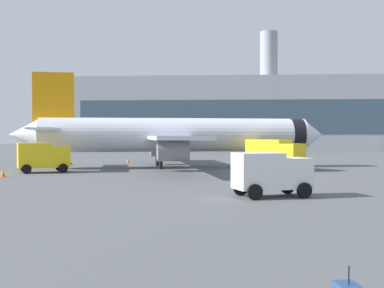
{
  "coord_description": "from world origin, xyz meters",
  "views": [
    {
      "loc": [
        0.12,
        -4.45,
        3.58
      ],
      "look_at": [
        -1.97,
        28.97,
        3.0
      ],
      "focal_mm": 43.8,
      "sensor_mm": 36.0,
      "label": 1
    }
  ],
  "objects_px": {
    "safety_cone_near": "(71,162)",
    "airplane_at_gate": "(175,135)",
    "service_truck": "(43,156)",
    "safety_cone_far": "(128,161)",
    "fuel_truck": "(274,153)",
    "cargo_van": "(271,172)",
    "safety_cone_mid": "(3,173)"
  },
  "relations": [
    {
      "from": "fuel_truck",
      "to": "cargo_van",
      "type": "xyz_separation_m",
      "value": [
        -2.65,
        -21.87,
        -0.32
      ]
    },
    {
      "from": "cargo_van",
      "to": "safety_cone_far",
      "type": "bearing_deg",
      "value": 114.54
    },
    {
      "from": "safety_cone_near",
      "to": "safety_cone_mid",
      "type": "bearing_deg",
      "value": -91.74
    },
    {
      "from": "cargo_van",
      "to": "safety_cone_near",
      "type": "distance_m",
      "value": 36.05
    },
    {
      "from": "airplane_at_gate",
      "to": "safety_cone_mid",
      "type": "height_order",
      "value": "airplane_at_gate"
    },
    {
      "from": "service_truck",
      "to": "fuel_truck",
      "type": "xyz_separation_m",
      "value": [
        22.96,
        4.82,
        0.16
      ]
    },
    {
      "from": "airplane_at_gate",
      "to": "fuel_truck",
      "type": "distance_m",
      "value": 11.46
    },
    {
      "from": "airplane_at_gate",
      "to": "safety_cone_far",
      "type": "distance_m",
      "value": 11.14
    },
    {
      "from": "service_truck",
      "to": "safety_cone_far",
      "type": "height_order",
      "value": "service_truck"
    },
    {
      "from": "service_truck",
      "to": "safety_cone_near",
      "type": "relative_size",
      "value": 8.55
    },
    {
      "from": "service_truck",
      "to": "airplane_at_gate",
      "type": "bearing_deg",
      "value": 33.44
    },
    {
      "from": "airplane_at_gate",
      "to": "fuel_truck",
      "type": "relative_size",
      "value": 5.84
    },
    {
      "from": "safety_cone_mid",
      "to": "airplane_at_gate",
      "type": "bearing_deg",
      "value": 43.34
    },
    {
      "from": "service_truck",
      "to": "fuel_truck",
      "type": "height_order",
      "value": "fuel_truck"
    },
    {
      "from": "service_truck",
      "to": "safety_cone_far",
      "type": "xyz_separation_m",
      "value": [
        5.19,
        16.06,
        -1.27
      ]
    },
    {
      "from": "airplane_at_gate",
      "to": "service_truck",
      "type": "xyz_separation_m",
      "value": [
        -12.12,
        -8.01,
        -2.05
      ]
    },
    {
      "from": "safety_cone_near",
      "to": "safety_cone_far",
      "type": "height_order",
      "value": "safety_cone_far"
    },
    {
      "from": "safety_cone_near",
      "to": "safety_cone_far",
      "type": "xyz_separation_m",
      "value": [
        6.32,
        4.16,
        0.03
      ]
    },
    {
      "from": "safety_cone_near",
      "to": "safety_cone_far",
      "type": "distance_m",
      "value": 7.57
    },
    {
      "from": "fuel_truck",
      "to": "safety_cone_mid",
      "type": "height_order",
      "value": "fuel_truck"
    },
    {
      "from": "airplane_at_gate",
      "to": "fuel_truck",
      "type": "xyz_separation_m",
      "value": [
        10.84,
        -3.19,
        -1.88
      ]
    },
    {
      "from": "service_truck",
      "to": "safety_cone_mid",
      "type": "height_order",
      "value": "service_truck"
    },
    {
      "from": "airplane_at_gate",
      "to": "safety_cone_near",
      "type": "distance_m",
      "value": 14.21
    },
    {
      "from": "fuel_truck",
      "to": "safety_cone_far",
      "type": "relative_size",
      "value": 8.95
    },
    {
      "from": "airplane_at_gate",
      "to": "safety_cone_mid",
      "type": "relative_size",
      "value": 48.02
    },
    {
      "from": "service_truck",
      "to": "cargo_van",
      "type": "relative_size",
      "value": 1.1
    },
    {
      "from": "airplane_at_gate",
      "to": "safety_cone_far",
      "type": "bearing_deg",
      "value": 130.71
    },
    {
      "from": "airplane_at_gate",
      "to": "service_truck",
      "type": "relative_size",
      "value": 6.74
    },
    {
      "from": "fuel_truck",
      "to": "safety_cone_mid",
      "type": "bearing_deg",
      "value": -158.29
    },
    {
      "from": "cargo_van",
      "to": "safety_cone_far",
      "type": "relative_size",
      "value": 7.07
    },
    {
      "from": "airplane_at_gate",
      "to": "safety_cone_far",
      "type": "relative_size",
      "value": 52.21
    },
    {
      "from": "safety_cone_near",
      "to": "airplane_at_gate",
      "type": "bearing_deg",
      "value": -16.38
    }
  ]
}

